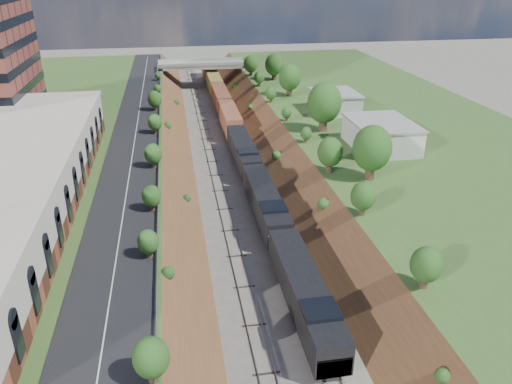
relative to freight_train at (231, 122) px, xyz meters
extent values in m
cube|color=#3D5D26|center=(-35.60, -17.49, -0.21)|extent=(44.00, 180.00, 5.00)
cube|color=#3D5D26|center=(30.40, -17.49, -0.21)|extent=(44.00, 180.00, 5.00)
cube|color=brown|center=(-13.60, -17.49, -2.71)|extent=(10.00, 180.00, 10.00)
cube|color=brown|center=(8.40, -17.49, -2.71)|extent=(10.00, 180.00, 10.00)
cube|color=gray|center=(-5.20, -17.49, -2.62)|extent=(1.58, 180.00, 0.18)
cube|color=gray|center=(0.00, -17.49, -2.62)|extent=(1.58, 180.00, 0.18)
cube|color=black|center=(-18.10, -17.49, 2.34)|extent=(8.00, 180.00, 0.10)
cube|color=#99999E|center=(-14.00, -17.49, 2.84)|extent=(0.06, 171.00, 0.30)
cube|color=brown|center=(-30.60, -39.49, 3.39)|extent=(14.00, 62.00, 2.20)
cube|color=beige|center=(-30.60, -39.49, 6.64)|extent=(14.00, 62.00, 4.30)
cube|color=beige|center=(-30.60, -39.49, 9.04)|extent=(14.30, 62.30, 0.50)
cube|color=gray|center=(-14.10, 44.51, 0.39)|extent=(1.50, 8.00, 6.20)
cube|color=gray|center=(8.90, 44.51, 0.39)|extent=(1.50, 8.00, 6.20)
cube|color=gray|center=(-2.60, 44.51, 3.49)|extent=(24.00, 8.00, 1.00)
cube|color=gray|center=(-2.60, 40.51, 4.29)|extent=(24.00, 0.30, 0.80)
cube|color=gray|center=(-2.60, 48.51, 4.29)|extent=(24.00, 0.30, 0.80)
cube|color=silver|center=(20.90, -25.49, 4.29)|extent=(9.00, 12.00, 4.00)
cube|color=silver|center=(20.40, -3.49, 4.09)|extent=(8.00, 10.00, 3.60)
cylinder|color=#473323|center=(14.40, -37.49, 3.60)|extent=(1.30, 1.30, 2.62)
ellipsoid|color=#20531D|center=(14.40, -37.49, 6.75)|extent=(5.25, 5.25, 6.30)
cylinder|color=#473323|center=(-14.40, -57.49, 2.90)|extent=(0.66, 0.66, 1.22)
ellipsoid|color=#20531D|center=(-14.40, -57.49, 4.37)|extent=(2.45, 2.45, 2.94)
cube|color=black|center=(0.00, -64.54, -2.26)|extent=(2.40, 4.00, 0.90)
cube|color=black|center=(0.00, -57.75, -0.18)|extent=(3.27, 19.59, 3.27)
cube|color=black|center=(0.00, -66.04, -0.91)|extent=(3.00, 3.00, 1.80)
cube|color=silver|center=(0.00, -66.04, 0.09)|extent=(3.00, 3.00, 0.15)
cube|color=black|center=(0.00, -63.04, 1.39)|extent=(3.20, 3.10, 0.90)
cube|color=black|center=(0.00, -37.16, -0.18)|extent=(3.27, 19.59, 3.27)
cube|color=black|center=(0.00, -16.57, -0.18)|extent=(3.27, 19.59, 3.27)
cube|color=brown|center=(0.00, 28.88, 0.15)|extent=(3.27, 69.30, 3.92)
camera|label=1|loc=(-11.51, -96.84, 29.11)|focal=35.00mm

